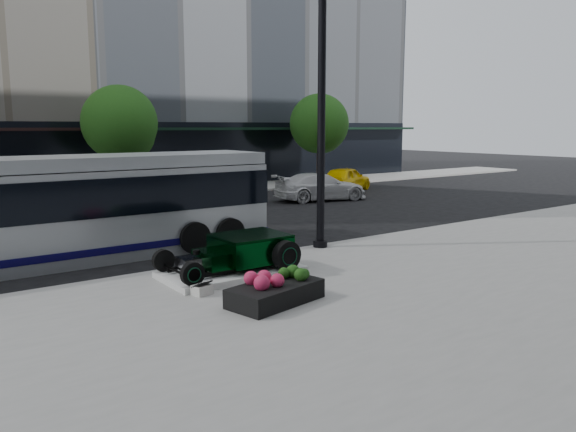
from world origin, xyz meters
TOP-DOWN VIEW (x-y plane):
  - ground at (0.00, 0.00)m, footprint 120.00×120.00m
  - sidewalk_near at (0.00, -10.50)m, footprint 70.00×17.00m
  - sidewalk_far at (0.00, 14.00)m, footprint 70.00×4.00m
  - street_trees at (1.15, 13.07)m, footprint 29.80×3.80m
  - display_plinth at (-2.23, -3.58)m, footprint 3.40×1.80m
  - hot_rod at (-1.90, -3.58)m, footprint 3.22×2.00m
  - info_plaque at (-3.59, -4.61)m, footprint 0.46×0.38m
  - lamppost at (1.61, -2.32)m, footprint 0.43×0.43m
  - flower_planter at (-2.62, -6.03)m, footprint 2.18×1.40m
  - transit_bus at (-5.05, 0.87)m, footprint 12.12×2.88m
  - white_sedan at (9.07, 6.79)m, footprint 5.11×2.95m
  - yellow_taxi at (12.81, 9.07)m, footprint 4.56×3.29m

SIDE VIEW (x-z plane):
  - ground at x=0.00m, z-range 0.00..0.00m
  - sidewalk_near at x=0.00m, z-range 0.00..0.12m
  - sidewalk_far at x=0.00m, z-range 0.00..0.12m
  - display_plinth at x=-2.23m, z-range 0.12..0.27m
  - info_plaque at x=-3.59m, z-range 0.09..0.40m
  - flower_planter at x=-2.62m, z-range 0.03..0.69m
  - white_sedan at x=9.07m, z-range 0.00..1.39m
  - hot_rod at x=-1.90m, z-range 0.29..1.10m
  - yellow_taxi at x=12.81m, z-range 0.00..1.44m
  - transit_bus at x=-5.05m, z-range 0.02..2.95m
  - lamppost at x=1.61m, z-range -0.18..7.67m
  - street_trees at x=1.15m, z-range 0.92..6.62m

